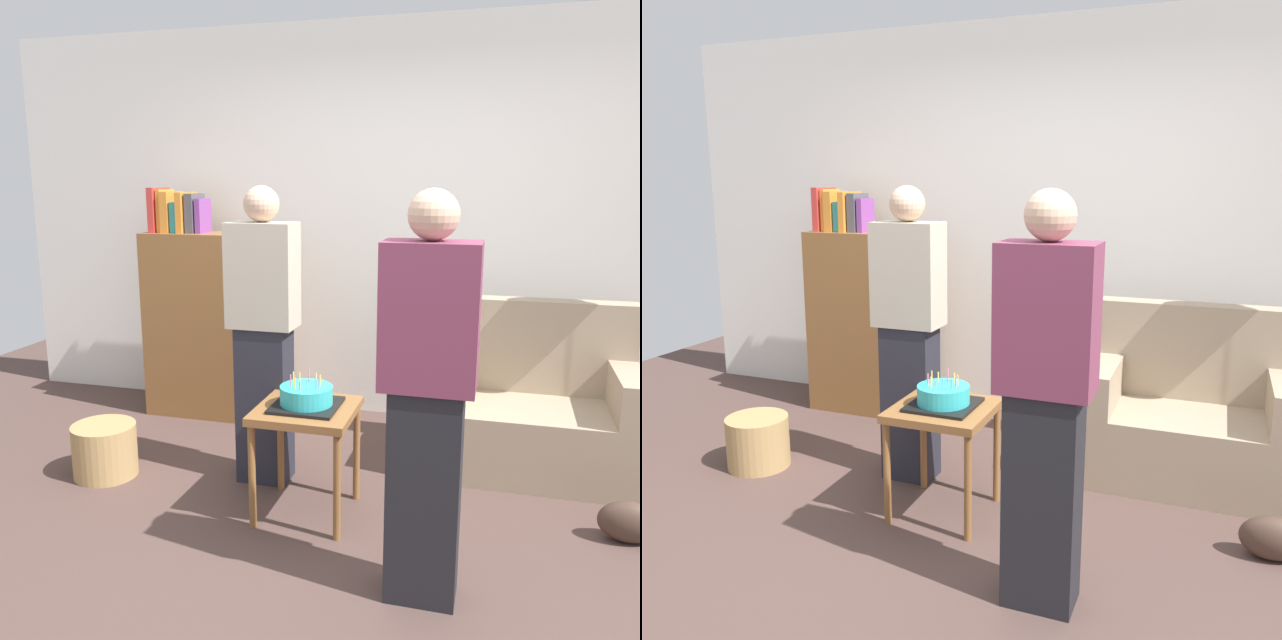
# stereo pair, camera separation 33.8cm
# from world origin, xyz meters

# --- Properties ---
(ground_plane) EXTENTS (8.00, 8.00, 0.00)m
(ground_plane) POSITION_xyz_m (0.00, 0.00, 0.00)
(ground_plane) COLOR #4C3833
(wall_back) EXTENTS (6.00, 0.10, 2.70)m
(wall_back) POSITION_xyz_m (0.00, 2.05, 1.35)
(wall_back) COLOR silver
(wall_back) RESTS_ON ground_plane
(couch) EXTENTS (1.10, 0.70, 0.96)m
(couch) POSITION_xyz_m (0.85, 1.34, 0.34)
(couch) COLOR gray
(couch) RESTS_ON ground_plane
(bookshelf) EXTENTS (0.80, 0.36, 1.61)m
(bookshelf) POSITION_xyz_m (-1.40, 1.67, 0.69)
(bookshelf) COLOR brown
(bookshelf) RESTS_ON ground_plane
(side_table) EXTENTS (0.48, 0.48, 0.56)m
(side_table) POSITION_xyz_m (-0.27, 0.44, 0.48)
(side_table) COLOR brown
(side_table) RESTS_ON ground_plane
(birthday_cake) EXTENTS (0.32, 0.32, 0.17)m
(birthday_cake) POSITION_xyz_m (-0.27, 0.44, 0.61)
(birthday_cake) COLOR black
(birthday_cake) RESTS_ON side_table
(person_blowing_candles) EXTENTS (0.36, 0.22, 1.63)m
(person_blowing_candles) POSITION_xyz_m (-0.60, 0.76, 0.83)
(person_blowing_candles) COLOR #23232D
(person_blowing_candles) RESTS_ON ground_plane
(person_holding_cake) EXTENTS (0.36, 0.22, 1.63)m
(person_holding_cake) POSITION_xyz_m (0.38, -0.09, 0.83)
(person_holding_cake) COLOR black
(person_holding_cake) RESTS_ON ground_plane
(wicker_basket) EXTENTS (0.36, 0.36, 0.30)m
(wicker_basket) POSITION_xyz_m (-1.50, 0.55, 0.15)
(wicker_basket) COLOR #A88451
(wicker_basket) RESTS_ON ground_plane
(handbag) EXTENTS (0.28, 0.14, 0.20)m
(handbag) POSITION_xyz_m (1.26, 0.58, 0.10)
(handbag) COLOR #473328
(handbag) RESTS_ON ground_plane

